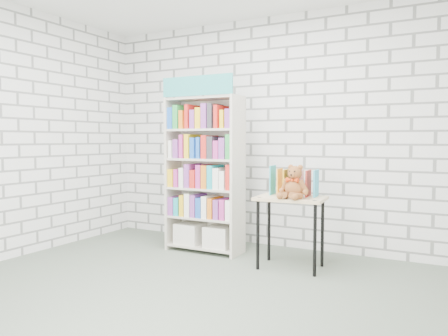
% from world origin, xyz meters
% --- Properties ---
extents(ground, '(4.50, 4.50, 0.00)m').
position_xyz_m(ground, '(0.00, 0.00, 0.00)').
color(ground, '#505B4D').
rests_on(ground, ground).
extents(room_shell, '(4.52, 4.02, 2.81)m').
position_xyz_m(room_shell, '(0.00, 0.00, 1.78)').
color(room_shell, silver).
rests_on(room_shell, ground).
extents(bookshelf, '(0.90, 0.35, 2.02)m').
position_xyz_m(bookshelf, '(-0.53, 1.36, 0.92)').
color(bookshelf, beige).
rests_on(bookshelf, ground).
extents(display_table, '(0.71, 0.52, 0.73)m').
position_xyz_m(display_table, '(0.59, 1.18, 0.63)').
color(display_table, '#D7B681').
rests_on(display_table, ground).
extents(table_books, '(0.49, 0.24, 0.28)m').
position_xyz_m(table_books, '(0.58, 1.29, 0.87)').
color(table_books, '#2BA9BD').
rests_on(table_books, display_table).
extents(teddy_bear, '(0.31, 0.29, 0.33)m').
position_xyz_m(teddy_bear, '(0.65, 1.08, 0.86)').
color(teddy_bear, brown).
rests_on(teddy_bear, display_table).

